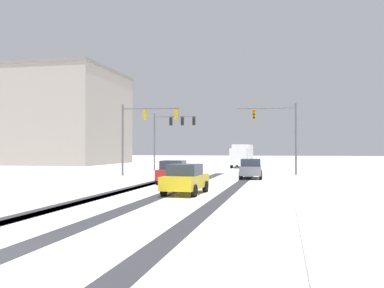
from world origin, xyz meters
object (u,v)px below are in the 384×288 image
(car_grey_lead, at_px, (251,169))
(box_truck_delivery, at_px, (242,155))
(car_yellow_cab_third, at_px, (185,179))
(car_red_second, at_px, (173,172))
(traffic_signal_near_right, at_px, (279,127))
(traffic_signal_near_left, at_px, (142,125))
(office_building_far_left_block, at_px, (53,118))
(traffic_signal_far_left, at_px, (171,128))

(car_grey_lead, distance_m, box_truck_delivery, 21.99)
(car_yellow_cab_third, bearing_deg, car_grey_lead, 79.07)
(car_red_second, bearing_deg, car_grey_lead, 50.95)
(traffic_signal_near_right, xyz_separation_m, traffic_signal_near_left, (-12.25, -1.81, 0.23))
(traffic_signal_near_right, distance_m, office_building_far_left_block, 45.23)
(traffic_signal_far_left, relative_size, box_truck_delivery, 0.87)
(traffic_signal_near_left, bearing_deg, box_truck_delivery, 70.20)
(car_yellow_cab_third, xyz_separation_m, box_truck_delivery, (-0.26, 34.90, 0.82))
(traffic_signal_near_left, distance_m, box_truck_delivery, 21.44)
(car_yellow_cab_third, height_order, box_truck_delivery, box_truck_delivery)
(traffic_signal_near_right, bearing_deg, car_red_second, -126.57)
(traffic_signal_near_right, distance_m, box_truck_delivery, 19.05)
(car_yellow_cab_third, distance_m, box_truck_delivery, 34.91)
(traffic_signal_near_right, height_order, car_grey_lead, traffic_signal_near_right)
(car_red_second, relative_size, office_building_far_left_block, 0.20)
(box_truck_delivery, bearing_deg, office_building_far_left_block, 166.49)
(car_red_second, bearing_deg, office_building_far_left_block, 129.88)
(traffic_signal_near_left, distance_m, car_red_second, 10.14)
(box_truck_delivery, relative_size, office_building_far_left_block, 0.35)
(traffic_signal_near_right, bearing_deg, traffic_signal_far_left, 146.21)
(car_grey_lead, relative_size, office_building_far_left_block, 0.20)
(office_building_far_left_block, bearing_deg, box_truck_delivery, -13.51)
(traffic_signal_near_left, distance_m, car_yellow_cab_third, 17.11)
(traffic_signal_near_right, height_order, box_truck_delivery, traffic_signal_near_right)
(car_grey_lead, height_order, car_red_second, same)
(traffic_signal_far_left, distance_m, office_building_far_left_block, 30.64)
(traffic_signal_near_right, bearing_deg, traffic_signal_near_left, -171.58)
(box_truck_delivery, bearing_deg, traffic_signal_near_right, -74.42)
(car_red_second, height_order, car_yellow_cab_third, same)
(car_grey_lead, bearing_deg, car_yellow_cab_third, -100.93)
(traffic_signal_near_right, bearing_deg, car_grey_lead, -121.99)
(car_red_second, distance_m, car_yellow_cab_third, 7.39)
(car_grey_lead, bearing_deg, office_building_far_left_block, 139.67)
(box_truck_delivery, xyz_separation_m, office_building_far_left_block, (-31.92, 7.67, 5.99))
(traffic_signal_near_right, distance_m, car_red_second, 12.67)
(traffic_signal_near_left, xyz_separation_m, office_building_far_left_block, (-24.73, 27.64, 3.01))
(car_grey_lead, distance_m, office_building_far_left_block, 46.04)
(office_building_far_left_block, bearing_deg, traffic_signal_near_left, -48.18)
(traffic_signal_near_right, xyz_separation_m, car_red_second, (-7.25, -9.77, -3.57))
(traffic_signal_near_right, xyz_separation_m, traffic_signal_far_left, (-12.14, 8.13, 0.37))
(traffic_signal_near_left, height_order, car_grey_lead, traffic_signal_near_left)
(office_building_far_left_block, bearing_deg, car_grey_lead, -40.33)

